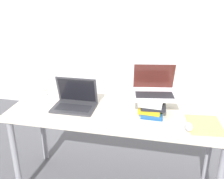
# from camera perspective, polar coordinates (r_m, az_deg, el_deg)

# --- Properties ---
(wall_back) EXTENTS (8.00, 0.05, 2.70)m
(wall_back) POSITION_cam_1_polar(r_m,az_deg,el_deg) (3.32, 6.21, 16.54)
(wall_back) COLOR silver
(wall_back) RESTS_ON ground_plane
(desk) EXTENTS (1.68, 0.61, 0.75)m
(desk) POSITION_cam_1_polar(r_m,az_deg,el_deg) (2.09, 0.82, -6.80)
(desk) COLOR beige
(desk) RESTS_ON ground_plane
(laptop_left) EXTENTS (0.34, 0.23, 0.24)m
(laptop_left) POSITION_cam_1_polar(r_m,az_deg,el_deg) (2.11, -8.06, -2.66)
(laptop_left) COLOR #333338
(laptop_left) RESTS_ON desk
(book_stack) EXTENTS (0.20, 0.29, 0.13)m
(book_stack) POSITION_cam_1_polar(r_m,az_deg,el_deg) (2.03, 8.69, -3.25)
(book_stack) COLOR #235693
(book_stack) RESTS_ON desk
(laptop_on_books) EXTENTS (0.38, 0.30, 0.25)m
(laptop_on_books) POSITION_cam_1_polar(r_m,az_deg,el_deg) (2.02, 9.15, 0.17)
(laptop_on_books) COLOR silver
(laptop_on_books) RESTS_ON book_stack
(wireless_keyboard) EXTENTS (0.29, 0.12, 0.01)m
(wireless_keyboard) POSITION_cam_1_polar(r_m,az_deg,el_deg) (1.87, 9.29, -7.72)
(wireless_keyboard) COLOR white
(wireless_keyboard) RESTS_ON desk
(mouse) EXTENTS (0.06, 0.11, 0.04)m
(mouse) POSITION_cam_1_polar(r_m,az_deg,el_deg) (1.88, 16.39, -7.77)
(mouse) COLOR #B2B2B7
(mouse) RESTS_ON desk
(notepad) EXTENTS (0.26, 0.31, 0.01)m
(notepad) POSITION_cam_1_polar(r_m,az_deg,el_deg) (1.96, 19.54, -7.30)
(notepad) COLOR #EFE066
(notepad) RESTS_ON desk
(desk_lamp) EXTENTS (0.23, 0.20, 0.54)m
(desk_lamp) POSITION_cam_1_polar(r_m,az_deg,el_deg) (2.23, -15.40, 7.63)
(desk_lamp) COLOR white
(desk_lamp) RESTS_ON desk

